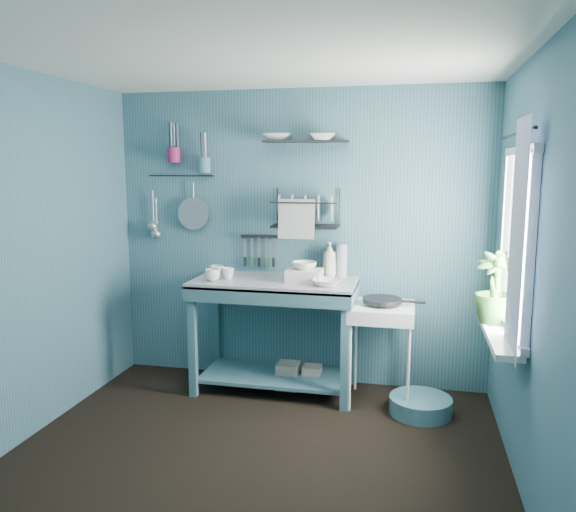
% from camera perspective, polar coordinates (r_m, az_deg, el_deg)
% --- Properties ---
extents(floor, '(3.20, 3.20, 0.00)m').
position_cam_1_polar(floor, '(3.79, -3.78, -20.26)').
color(floor, black).
rests_on(floor, ground).
extents(ceiling, '(3.20, 3.20, 0.00)m').
position_cam_1_polar(ceiling, '(3.37, -4.25, 20.05)').
color(ceiling, silver).
rests_on(ceiling, ground).
extents(wall_back, '(3.20, 0.00, 3.20)m').
position_cam_1_polar(wall_back, '(4.80, 1.11, 1.79)').
color(wall_back, '#376270').
rests_on(wall_back, ground).
extents(wall_front, '(3.20, 0.00, 3.20)m').
position_cam_1_polar(wall_front, '(2.01, -16.42, -8.74)').
color(wall_front, '#376270').
rests_on(wall_front, ground).
extents(wall_left, '(0.00, 3.00, 3.00)m').
position_cam_1_polar(wall_left, '(4.11, -25.89, -0.33)').
color(wall_left, '#376270').
rests_on(wall_left, ground).
extents(wall_right, '(0.00, 3.00, 3.00)m').
position_cam_1_polar(wall_right, '(3.29, 23.79, -2.31)').
color(wall_right, '#376270').
rests_on(wall_right, ground).
extents(work_counter, '(1.43, 0.88, 0.94)m').
position_cam_1_polar(work_counter, '(4.71, -1.32, -8.05)').
color(work_counter, '#356270').
rests_on(work_counter, floor).
extents(mug_left, '(0.12, 0.12, 0.10)m').
position_cam_1_polar(mug_left, '(4.58, -7.68, -1.92)').
color(mug_left, white).
rests_on(mug_left, work_counter).
extents(mug_mid, '(0.14, 0.14, 0.09)m').
position_cam_1_polar(mug_mid, '(4.64, -6.09, -1.78)').
color(mug_mid, white).
rests_on(mug_mid, work_counter).
extents(mug_right, '(0.17, 0.17, 0.10)m').
position_cam_1_polar(mug_right, '(4.73, -7.23, -1.56)').
color(mug_right, white).
rests_on(mug_right, work_counter).
extents(wash_tub, '(0.28, 0.22, 0.10)m').
position_cam_1_polar(wash_tub, '(4.51, 1.68, -1.98)').
color(wash_tub, silver).
rests_on(wash_tub, work_counter).
extents(tub_bowl, '(0.20, 0.19, 0.06)m').
position_cam_1_polar(tub_bowl, '(4.50, 1.68, -0.97)').
color(tub_bowl, white).
rests_on(tub_bowl, wash_tub).
extents(soap_bottle, '(0.11, 0.12, 0.30)m').
position_cam_1_polar(soap_bottle, '(4.68, 4.24, -0.36)').
color(soap_bottle, silver).
rests_on(soap_bottle, work_counter).
extents(water_bottle, '(0.09, 0.09, 0.28)m').
position_cam_1_polar(water_bottle, '(4.69, 5.48, -0.48)').
color(water_bottle, '#A1B0B4').
rests_on(water_bottle, work_counter).
extents(counter_bowl, '(0.22, 0.22, 0.05)m').
position_cam_1_polar(counter_bowl, '(4.36, 3.93, -2.70)').
color(counter_bowl, white).
rests_on(counter_bowl, work_counter).
extents(hotplate_stand, '(0.52, 0.52, 0.79)m').
position_cam_1_polar(hotplate_stand, '(4.55, 9.39, -9.78)').
color(hotplate_stand, white).
rests_on(hotplate_stand, floor).
extents(frying_pan, '(0.30, 0.30, 0.03)m').
position_cam_1_polar(frying_pan, '(4.43, 9.53, -4.45)').
color(frying_pan, black).
rests_on(frying_pan, hotplate_stand).
extents(knife_strip, '(0.32, 0.06, 0.03)m').
position_cam_1_polar(knife_strip, '(4.85, -2.93, 1.99)').
color(knife_strip, black).
rests_on(knife_strip, wall_back).
extents(dish_rack, '(0.58, 0.32, 0.32)m').
position_cam_1_polar(dish_rack, '(4.63, 1.80, 4.89)').
color(dish_rack, black).
rests_on(dish_rack, wall_back).
extents(upper_shelf, '(0.72, 0.29, 0.01)m').
position_cam_1_polar(upper_shelf, '(4.66, 1.80, 11.54)').
color(upper_shelf, black).
rests_on(upper_shelf, wall_back).
extents(shelf_bowl_left, '(0.25, 0.25, 0.06)m').
position_cam_1_polar(shelf_bowl_left, '(4.71, -1.14, 11.47)').
color(shelf_bowl_left, white).
rests_on(shelf_bowl_left, upper_shelf).
extents(shelf_bowl_right, '(0.24, 0.24, 0.05)m').
position_cam_1_polar(shelf_bowl_right, '(4.64, 3.47, 11.90)').
color(shelf_bowl_right, white).
rests_on(shelf_bowl_right, upper_shelf).
extents(utensil_cup_magenta, '(0.11, 0.11, 0.13)m').
position_cam_1_polar(utensil_cup_magenta, '(5.02, -11.52, 10.03)').
color(utensil_cup_magenta, '#951B53').
rests_on(utensil_cup_magenta, wall_back).
extents(utensil_cup_teal, '(0.11, 0.11, 0.13)m').
position_cam_1_polar(utensil_cup_teal, '(4.92, -8.49, 9.11)').
color(utensil_cup_teal, teal).
rests_on(utensil_cup_teal, wall_back).
extents(colander, '(0.28, 0.03, 0.28)m').
position_cam_1_polar(colander, '(5.01, -9.59, 4.28)').
color(colander, '#9FA2A7').
rests_on(colander, wall_back).
extents(ladle_outer, '(0.01, 0.01, 0.30)m').
position_cam_1_polar(ladle_outer, '(5.17, -13.54, 4.86)').
color(ladle_outer, '#9FA2A7').
rests_on(ladle_outer, wall_back).
extents(ladle_inner, '(0.01, 0.01, 0.30)m').
position_cam_1_polar(ladle_inner, '(5.16, -13.22, 4.09)').
color(ladle_inner, '#9FA2A7').
rests_on(ladle_inner, wall_back).
extents(hook_rail, '(0.60, 0.01, 0.01)m').
position_cam_1_polar(hook_rail, '(5.05, -10.79, 8.02)').
color(hook_rail, black).
rests_on(hook_rail, wall_back).
extents(window_glass, '(0.00, 1.10, 1.10)m').
position_cam_1_polar(window_glass, '(3.70, 22.40, 1.31)').
color(window_glass, white).
rests_on(window_glass, wall_right).
extents(windowsill, '(0.16, 0.95, 0.04)m').
position_cam_1_polar(windowsill, '(3.81, 20.59, -7.48)').
color(windowsill, white).
rests_on(windowsill, wall_right).
extents(curtain, '(0.00, 1.35, 1.35)m').
position_cam_1_polar(curtain, '(3.39, 22.20, 1.53)').
color(curtain, white).
rests_on(curtain, wall_right).
extents(curtain_rod, '(0.02, 1.05, 0.02)m').
position_cam_1_polar(curtain_rod, '(3.67, 22.30, 11.43)').
color(curtain_rod, black).
rests_on(curtain_rod, wall_right).
extents(potted_plant, '(0.32, 0.32, 0.47)m').
position_cam_1_polar(potted_plant, '(3.95, 20.27, -3.03)').
color(potted_plant, '#376B2A').
rests_on(potted_plant, windowsill).
extents(storage_tin_large, '(0.18, 0.18, 0.22)m').
position_cam_1_polar(storage_tin_large, '(4.85, 0.01, -12.04)').
color(storage_tin_large, gray).
rests_on(storage_tin_large, floor).
extents(storage_tin_small, '(0.15, 0.15, 0.20)m').
position_cam_1_polar(storage_tin_small, '(4.85, 2.45, -12.20)').
color(storage_tin_small, gray).
rests_on(storage_tin_small, floor).
extents(floor_basin, '(0.47, 0.47, 0.13)m').
position_cam_1_polar(floor_basin, '(4.52, 13.31, -14.56)').
color(floor_basin, teal).
rests_on(floor_basin, floor).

